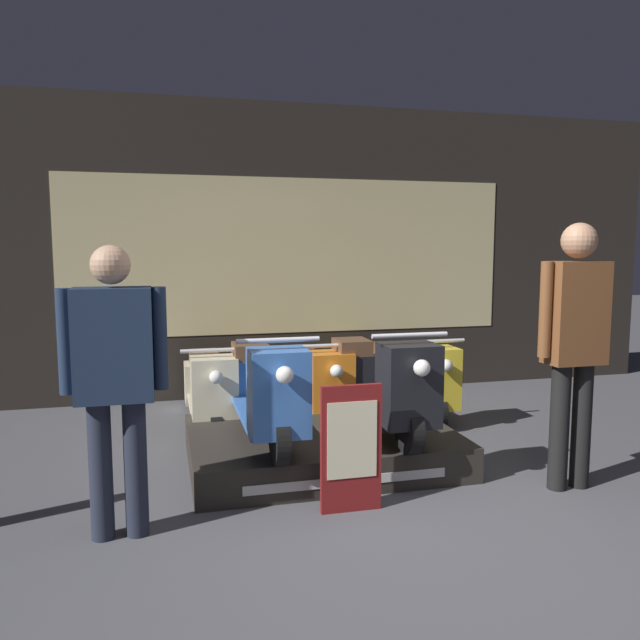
% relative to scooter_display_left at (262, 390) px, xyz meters
% --- Properties ---
extents(ground_plane, '(30.00, 30.00, 0.00)m').
position_rel_scooter_display_left_xyz_m(ground_plane, '(0.70, -1.56, -0.59)').
color(ground_plane, '#4C4C51').
extents(shop_wall_back, '(8.95, 0.09, 3.20)m').
position_rel_scooter_display_left_xyz_m(shop_wall_back, '(0.70, 2.30, 1.00)').
color(shop_wall_back, '#28231E').
rests_on(shop_wall_back, ground_plane).
extents(display_platform, '(1.99, 1.44, 0.26)m').
position_rel_scooter_display_left_xyz_m(display_platform, '(0.45, -0.01, -0.47)').
color(display_platform, '#2D2823').
rests_on(display_platform, ground_plane).
extents(scooter_display_left, '(0.53, 1.77, 0.83)m').
position_rel_scooter_display_left_xyz_m(scooter_display_left, '(0.00, 0.00, 0.00)').
color(scooter_display_left, black).
rests_on(scooter_display_left, display_platform).
extents(scooter_display_right, '(0.53, 1.77, 0.83)m').
position_rel_scooter_display_left_xyz_m(scooter_display_right, '(0.89, 0.00, 0.00)').
color(scooter_display_right, black).
rests_on(scooter_display_right, display_platform).
extents(scooter_backrow_0, '(0.53, 1.77, 0.83)m').
position_rel_scooter_display_left_xyz_m(scooter_backrow_0, '(-0.31, 1.25, -0.26)').
color(scooter_backrow_0, black).
rests_on(scooter_backrow_0, ground_plane).
extents(scooter_backrow_1, '(0.53, 1.77, 0.83)m').
position_rel_scooter_display_left_xyz_m(scooter_backrow_1, '(0.68, 1.25, -0.26)').
color(scooter_backrow_1, black).
rests_on(scooter_backrow_1, ground_plane).
extents(scooter_backrow_2, '(0.53, 1.77, 0.83)m').
position_rel_scooter_display_left_xyz_m(scooter_backrow_2, '(1.67, 1.25, -0.26)').
color(scooter_backrow_2, black).
rests_on(scooter_backrow_2, ground_plane).
extents(person_left_browsing, '(0.58, 0.24, 1.66)m').
position_rel_scooter_display_left_xyz_m(person_left_browsing, '(-0.97, -0.92, 0.39)').
color(person_left_browsing, '#232838').
rests_on(person_left_browsing, ground_plane).
extents(person_right_browsing, '(0.55, 0.24, 1.81)m').
position_rel_scooter_display_left_xyz_m(person_right_browsing, '(1.98, -0.92, 0.47)').
color(person_right_browsing, black).
rests_on(person_right_browsing, ground_plane).
extents(price_sign_board, '(0.39, 0.04, 0.81)m').
position_rel_scooter_display_left_xyz_m(price_sign_board, '(0.41, -0.92, -0.18)').
color(price_sign_board, maroon).
rests_on(price_sign_board, ground_plane).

